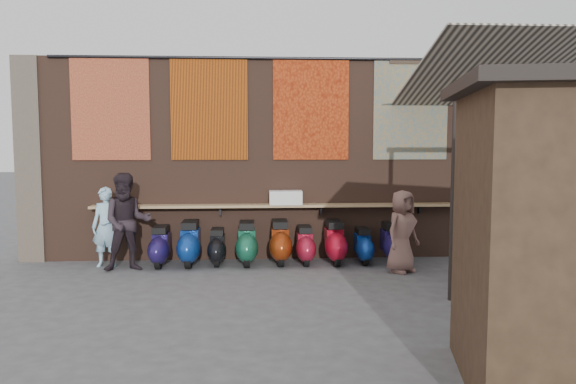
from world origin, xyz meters
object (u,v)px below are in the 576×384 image
object	(u,v)px
scooter_stool_3	(247,243)
scooter_stool_1	(190,244)
shopper_grey	(561,250)
shopper_tan	(402,231)
scooter_stool_0	(160,246)
scooter_stool_5	(305,245)
shelf_box	(286,198)
diner_right	(127,222)
scooter_stool_7	(363,246)
scooter_stool_2	(217,247)
diner_left	(106,227)
shopper_navy	(491,236)
scooter_stool_8	(392,243)
scooter_stool_6	(335,242)
scooter_stool_4	(280,242)

from	to	relation	value
scooter_stool_3	scooter_stool_1	bearing A→B (deg)	-179.55
scooter_stool_1	shopper_grey	size ratio (longest dim) A/B	0.57
shopper_tan	scooter_stool_3	bearing A→B (deg)	128.54
scooter_stool_0	scooter_stool_5	xyz separation A→B (m)	(2.76, 0.03, -0.01)
shelf_box	diner_right	xyz separation A→B (m)	(-2.93, -0.67, -0.36)
scooter_stool_7	shopper_tan	xyz separation A→B (m)	(0.55, -0.79, 0.41)
scooter_stool_2	diner_left	size ratio (longest dim) A/B	0.48
shopper_navy	diner_left	bearing A→B (deg)	-26.61
scooter_stool_5	shopper_grey	xyz separation A→B (m)	(3.55, -2.75, 0.41)
scooter_stool_8	scooter_stool_6	bearing A→B (deg)	178.74
scooter_stool_2	scooter_stool_7	bearing A→B (deg)	-0.52
scooter_stool_1	scooter_stool_3	bearing A→B (deg)	0.45
scooter_stool_1	diner_left	world-z (taller)	diner_left
scooter_stool_2	scooter_stool_5	world-z (taller)	scooter_stool_5
shelf_box	scooter_stool_8	world-z (taller)	shelf_box
scooter_stool_7	scooter_stool_6	bearing A→B (deg)	-179.56
scooter_stool_2	diner_right	world-z (taller)	diner_right
scooter_stool_0	scooter_stool_6	bearing A→B (deg)	0.56
shelf_box	scooter_stool_2	distance (m)	1.64
scooter_stool_1	shopper_grey	bearing A→B (deg)	-25.51
scooter_stool_4	scooter_stool_7	size ratio (longest dim) A/B	1.23
scooter_stool_2	shopper_navy	bearing A→B (deg)	-24.12
shopper_tan	scooter_stool_1	bearing A→B (deg)	132.94
scooter_stool_4	shopper_grey	world-z (taller)	shopper_grey
scooter_stool_4	shopper_navy	world-z (taller)	shopper_navy
shelf_box	scooter_stool_2	xyz separation A→B (m)	(-1.33, -0.27, -0.92)
shelf_box	scooter_stool_6	size ratio (longest dim) A/B	0.74
scooter_stool_8	shopper_navy	world-z (taller)	shopper_navy
scooter_stool_2	scooter_stool_3	world-z (taller)	scooter_stool_3
shelf_box	scooter_stool_8	size ratio (longest dim) A/B	0.78
scooter_stool_0	scooter_stool_6	distance (m)	3.34
scooter_stool_3	diner_right	bearing A→B (deg)	-170.13
scooter_stool_1	shopper_tan	bearing A→B (deg)	-11.43
scooter_stool_2	shopper_grey	xyz separation A→B (m)	(5.24, -2.78, 0.43)
scooter_stool_8	shopper_grey	bearing A→B (deg)	-55.67
scooter_stool_4	shopper_navy	bearing A→B (deg)	-31.62
shopper_navy	scooter_stool_4	bearing A→B (deg)	-41.44
scooter_stool_7	scooter_stool_8	world-z (taller)	scooter_stool_8
shelf_box	scooter_stool_4	xyz separation A→B (m)	(-0.12, -0.26, -0.84)
scooter_stool_2	scooter_stool_3	xyz separation A→B (m)	(0.57, -0.02, 0.07)
scooter_stool_6	shopper_tan	bearing A→B (deg)	-35.38
scooter_stool_0	scooter_stool_7	world-z (taller)	scooter_stool_0
scooter_stool_0	shopper_grey	bearing A→B (deg)	-23.29
scooter_stool_5	shopper_tan	bearing A→B (deg)	-25.01
scooter_stool_7	diner_right	size ratio (longest dim) A/B	0.40
scooter_stool_8	shopper_tan	world-z (taller)	shopper_tan
diner_left	shopper_navy	distance (m)	6.87
scooter_stool_5	shopper_grey	bearing A→B (deg)	-37.74
scooter_stool_1	scooter_stool_3	size ratio (longest dim) A/B	1.03
scooter_stool_3	scooter_stool_5	xyz separation A→B (m)	(1.12, -0.01, -0.05)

